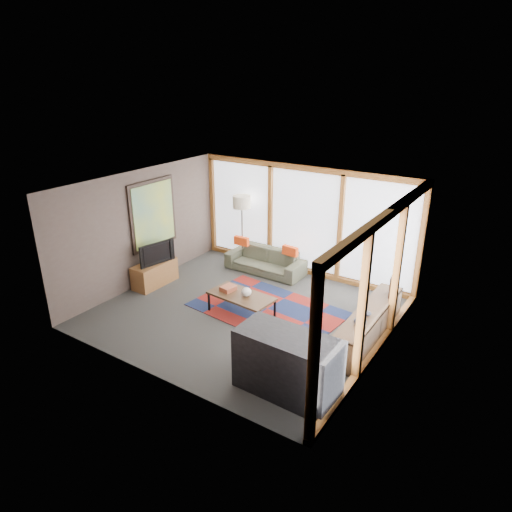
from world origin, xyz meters
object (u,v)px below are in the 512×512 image
Objects in this scene: bookshelf at (369,325)px; television at (155,252)px; bar_counter at (287,364)px; tv_console at (155,274)px; coffee_table at (241,305)px; floor_lamp at (242,230)px; sofa at (265,261)px.

television is at bearing -175.30° from bookshelf.
tv_console is at bearing 161.15° from bar_counter.
coffee_table is 0.54× the size of bookshelf.
floor_lamp is 5.13m from bar_counter.
floor_lamp is 1.13× the size of bar_counter.
television reaches higher than coffee_table.
sofa is at bearing 49.06° from tv_console.
bar_counter is (1.94, -1.57, 0.27)m from coffee_table.
sofa is 4.50m from bar_counter.
sofa is at bearing -28.67° from television.
coffee_table is at bearing -70.03° from sofa.
bookshelf is at bearing -23.48° from floor_lamp.
bar_counter reaches higher than bookshelf.
coffee_table is 1.22× the size of tv_console.
sofa is 2.20× the size of television.
tv_console is 0.52m from television.
bar_counter is at bearing -47.64° from floor_lamp.
television is at bearing 160.70° from bar_counter.
tv_console is at bearing -175.09° from bookshelf.
floor_lamp is 2.00× the size of television.
sofa is 1.48× the size of coffee_table.
coffee_table is 1.49× the size of television.
television reaches higher than tv_console.
bar_counter is (2.67, -3.62, 0.21)m from sofa.
bar_counter reaches higher than sofa.
bar_counter is (4.39, -1.64, 0.22)m from tv_console.
bookshelf is 4.92m from tv_console.
bookshelf is at bearing 4.91° from tv_console.
coffee_table is (1.51, -2.21, -0.66)m from floor_lamp.
floor_lamp reaches higher than television.
floor_lamp is 2.30m from television.
television is (-0.89, -2.12, -0.09)m from floor_lamp.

